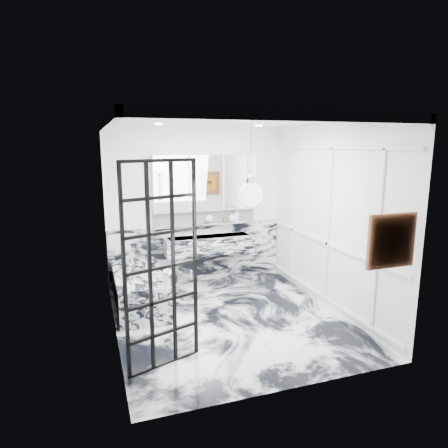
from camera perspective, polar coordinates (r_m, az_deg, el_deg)
name	(u,v)px	position (r m, az deg, el deg)	size (l,w,h in m)	color
floor	(230,319)	(5.97, 0.87, -13.37)	(3.60, 3.60, 0.00)	silver
ceiling	(231,121)	(5.43, 0.97, 14.56)	(3.60, 3.60, 0.00)	white
wall_back	(197,206)	(7.22, -3.92, 2.60)	(3.60, 3.60, 0.00)	white
wall_front	(293,259)	(3.93, 9.86, -5.00)	(3.60, 3.60, 0.00)	white
wall_left	(111,233)	(5.22, -15.84, -1.20)	(3.60, 3.60, 0.00)	white
wall_right	(330,218)	(6.25, 14.86, 0.87)	(3.60, 3.60, 0.00)	white
marble_clad_back	(198,253)	(7.38, -3.78, -4.15)	(3.18, 0.05, 1.05)	silver
marble_clad_left	(112,237)	(5.24, -15.64, -1.83)	(0.02, 3.56, 2.68)	silver
panel_molding	(328,224)	(6.25, 14.67, -0.05)	(0.03, 3.40, 2.30)	white
soap_bottle_a	(237,215)	(7.40, 1.90, 1.28)	(0.09, 0.09, 0.22)	#8C5919
soap_bottle_b	(235,216)	(7.39, 1.62, 1.10)	(0.08, 0.08, 0.18)	#4C4C51
soap_bottle_c	(231,217)	(7.37, 1.07, 0.97)	(0.12, 0.12, 0.16)	silver
face_pot	(209,219)	(7.23, -2.15, 0.74)	(0.15, 0.15, 0.15)	white
amber_bottle	(225,219)	(7.33, 0.09, 0.69)	(0.04, 0.04, 0.10)	#8C5919
flower_vase	(167,282)	(5.66, -8.12, -8.23)	(0.08, 0.08, 0.12)	silver
crittall_door	(162,268)	(4.46, -8.87, -6.16)	(0.88, 0.04, 2.33)	black
artwork	(392,241)	(4.63, 22.82, -2.23)	(0.50, 0.05, 0.50)	orange
pendant_light	(251,194)	(4.14, 3.81, 4.25)	(0.25, 0.25, 0.25)	white
trough_sink	(209,244)	(7.17, -2.18, -2.92)	(1.60, 0.45, 0.30)	silver
ledge	(206,224)	(7.25, -2.58, -0.01)	(1.90, 0.14, 0.04)	silver
subway_tile	(205,216)	(7.28, -2.72, 1.12)	(1.90, 0.03, 0.23)	white
mirror_cabinet	(206,183)	(7.14, -2.64, 5.91)	(1.90, 0.16, 1.00)	white
sconce_left	(161,187)	(6.87, -9.02, 5.23)	(0.07, 0.07, 0.40)	white
sconce_right	(250,184)	(7.33, 3.77, 5.72)	(0.07, 0.07, 0.40)	white
bathtub	(140,289)	(6.43, -11.94, -9.12)	(0.75, 1.65, 0.55)	silver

